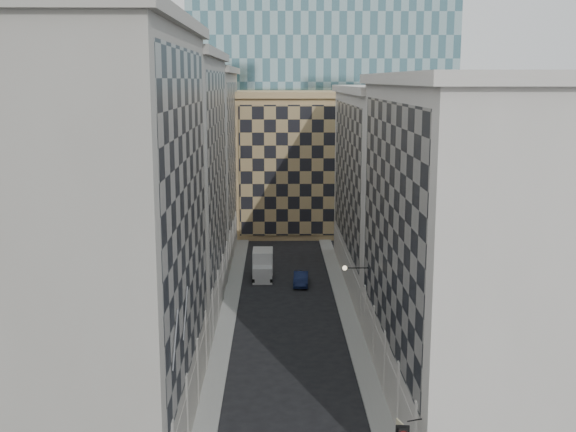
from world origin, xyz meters
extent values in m
cube|color=gray|center=(-5.25, 30.00, 0.07)|extent=(1.50, 100.00, 0.15)
cube|color=gray|center=(5.25, 30.00, 0.07)|extent=(1.50, 100.00, 0.15)
cube|color=gray|center=(-11.00, 11.00, 11.50)|extent=(10.00, 22.00, 23.00)
cube|color=gray|center=(-6.12, 11.00, 13.00)|extent=(0.25, 19.36, 18.00)
cube|color=gray|center=(-6.20, 11.00, 1.60)|extent=(0.45, 21.12, 3.20)
cube|color=gray|center=(-11.00, 11.00, 23.35)|extent=(10.80, 22.80, 0.70)
cylinder|color=gray|center=(-6.35, 8.25, 2.20)|extent=(0.90, 0.90, 4.40)
cylinder|color=gray|center=(-6.35, 13.75, 2.20)|extent=(0.90, 0.90, 4.40)
cylinder|color=gray|center=(-6.35, 19.25, 2.20)|extent=(0.90, 0.90, 4.40)
cube|color=gray|center=(-11.00, 33.00, 11.00)|extent=(10.00, 22.00, 22.00)
cube|color=gray|center=(-6.12, 33.00, 12.50)|extent=(0.25, 19.36, 17.00)
cube|color=gray|center=(-6.20, 33.00, 1.60)|extent=(0.45, 21.12, 3.20)
cube|color=gray|center=(-11.00, 33.00, 22.35)|extent=(10.80, 22.80, 0.70)
cylinder|color=gray|center=(-6.35, 24.75, 2.20)|extent=(0.90, 0.90, 4.40)
cylinder|color=gray|center=(-6.35, 30.25, 2.20)|extent=(0.90, 0.90, 4.40)
cylinder|color=gray|center=(-6.35, 35.75, 2.20)|extent=(0.90, 0.90, 4.40)
cylinder|color=gray|center=(-6.35, 41.25, 2.20)|extent=(0.90, 0.90, 4.40)
cube|color=gray|center=(-11.00, 55.00, 10.50)|extent=(10.00, 22.00, 21.00)
cube|color=gray|center=(-6.12, 55.00, 12.00)|extent=(0.25, 19.36, 16.00)
cube|color=gray|center=(-6.20, 55.00, 1.60)|extent=(0.45, 21.12, 3.20)
cube|color=gray|center=(-11.00, 55.00, 21.35)|extent=(10.80, 22.80, 0.70)
cylinder|color=gray|center=(-6.35, 46.75, 2.20)|extent=(0.90, 0.90, 4.40)
cylinder|color=gray|center=(-6.35, 52.25, 2.20)|extent=(0.90, 0.90, 4.40)
cylinder|color=gray|center=(-6.35, 57.75, 2.20)|extent=(0.90, 0.90, 4.40)
cylinder|color=gray|center=(-6.35, 63.25, 2.20)|extent=(0.90, 0.90, 4.40)
cube|color=beige|center=(11.00, 15.00, 10.00)|extent=(10.00, 26.00, 20.00)
cube|color=gray|center=(6.12, 15.00, 11.50)|extent=(0.25, 22.88, 15.00)
cube|color=beige|center=(6.20, 15.00, 1.60)|extent=(0.45, 24.96, 3.20)
cube|color=beige|center=(11.00, 15.00, 20.35)|extent=(10.80, 26.80, 0.70)
cylinder|color=beige|center=(6.35, 9.80, 2.20)|extent=(0.90, 0.90, 4.40)
cylinder|color=beige|center=(6.35, 15.00, 2.20)|extent=(0.90, 0.90, 4.40)
cylinder|color=beige|center=(6.35, 20.20, 2.20)|extent=(0.90, 0.90, 4.40)
cylinder|color=beige|center=(6.35, 25.40, 2.20)|extent=(0.90, 0.90, 4.40)
cube|color=beige|center=(11.00, 42.00, 9.50)|extent=(10.00, 28.00, 19.00)
cube|color=gray|center=(6.12, 42.00, 11.00)|extent=(0.25, 24.64, 14.00)
cube|color=beige|center=(6.20, 42.00, 1.60)|extent=(0.45, 26.88, 3.20)
cube|color=beige|center=(11.00, 42.00, 19.35)|extent=(10.80, 28.80, 0.70)
cube|color=tan|center=(2.00, 68.00, 9.00)|extent=(16.00, 14.00, 18.00)
cube|color=tan|center=(2.00, 60.90, 9.00)|extent=(15.20, 0.25, 16.50)
cube|color=tan|center=(2.00, 68.00, 18.40)|extent=(16.80, 14.80, 0.80)
cube|color=#302925|center=(0.00, 82.00, 14.00)|extent=(6.00, 6.00, 28.00)
cube|color=#302925|center=(0.00, 82.00, 28.70)|extent=(7.00, 7.00, 1.40)
cylinder|color=gray|center=(-5.90, 4.00, 8.00)|extent=(0.10, 2.33, 2.33)
cylinder|color=gray|center=(-5.90, 8.00, 8.00)|extent=(0.10, 2.33, 2.33)
cylinder|color=black|center=(5.10, 24.00, 6.20)|extent=(1.80, 0.08, 0.08)
sphere|color=#FFE5B2|center=(4.20, 24.00, 6.20)|extent=(0.36, 0.36, 0.36)
cube|color=#BDBDBD|center=(-2.40, 41.96, 0.81)|extent=(1.99, 2.17, 1.63)
cube|color=#BDBDBD|center=(-2.40, 44.31, 1.40)|extent=(2.08, 3.25, 2.80)
cylinder|color=black|center=(-3.31, 41.24, 0.41)|extent=(0.27, 0.81, 0.81)
cylinder|color=black|center=(-1.50, 41.24, 0.41)|extent=(0.27, 0.81, 0.81)
cylinder|color=black|center=(-3.31, 45.40, 0.41)|extent=(0.27, 0.81, 0.81)
cylinder|color=black|center=(-1.50, 45.40, 0.41)|extent=(0.27, 0.81, 0.81)
imported|color=#101A3E|center=(1.47, 40.76, 0.68)|extent=(1.69, 4.21, 1.36)
cylinder|color=black|center=(5.60, 3.05, 4.19)|extent=(0.77, 0.30, 0.06)
cube|color=beige|center=(4.90, 3.05, 3.80)|extent=(0.27, 0.67, 0.69)
camera|label=1|loc=(-1.05, -29.04, 20.28)|focal=45.00mm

